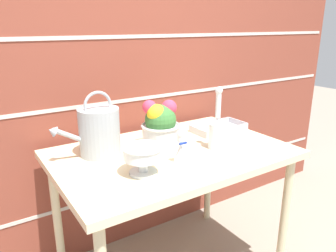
# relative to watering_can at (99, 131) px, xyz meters

# --- Properties ---
(brick_wall) EXTENTS (3.60, 0.08, 2.20)m
(brick_wall) POSITION_rel_watering_can_xyz_m (0.32, 0.32, 0.24)
(brick_wall) COLOR brown
(brick_wall) RESTS_ON ground_plane
(patio_table) EXTENTS (1.16, 0.76, 0.74)m
(patio_table) POSITION_rel_watering_can_xyz_m (0.32, -0.15, -0.19)
(patio_table) COLOR beige
(patio_table) RESTS_ON ground_plane
(watering_can) EXTENTS (0.34, 0.19, 0.31)m
(watering_can) POSITION_rel_watering_can_xyz_m (0.00, 0.00, 0.00)
(watering_can) COLOR #9EA3A8
(watering_can) RESTS_ON patio_table
(crystal_pedestal_bowl) EXTENTS (0.17, 0.17, 0.12)m
(crystal_pedestal_bowl) POSITION_rel_watering_can_xyz_m (0.07, -0.30, -0.03)
(crystal_pedestal_bowl) COLOR silver
(crystal_pedestal_bowl) RESTS_ON patio_table
(flower_planter) EXTENTS (0.21, 0.21, 0.24)m
(flower_planter) POSITION_rel_watering_can_xyz_m (0.32, -0.04, -0.01)
(flower_planter) COLOR #BCBCC1
(flower_planter) RESTS_ON patio_table
(glass_decanter) EXTENTS (0.08, 0.08, 0.32)m
(glass_decanter) POSITION_rel_watering_can_xyz_m (0.53, -0.24, -0.02)
(glass_decanter) COLOR silver
(glass_decanter) RESTS_ON patio_table
(figurine_vase) EXTENTS (0.07, 0.07, 0.16)m
(figurine_vase) POSITION_rel_watering_can_xyz_m (0.27, -0.30, -0.05)
(figurine_vase) COLOR white
(figurine_vase) RESTS_ON patio_table
(wire_tray) EXTENTS (0.32, 0.17, 0.04)m
(wire_tray) POSITION_rel_watering_can_xyz_m (0.73, -0.03, -0.11)
(wire_tray) COLOR #B7B7BC
(wire_tray) RESTS_ON patio_table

